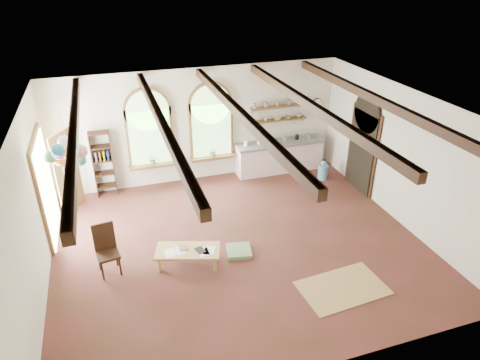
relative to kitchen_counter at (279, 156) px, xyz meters
name	(u,v)px	position (x,y,z in m)	size (l,w,h in m)	color
floor	(239,244)	(-2.30, -3.20, -0.48)	(8.00, 8.00, 0.00)	#5E2926
ceiling_beams	(239,112)	(-2.30, -3.20, 2.62)	(6.20, 6.80, 0.18)	#321F0F
window_left	(150,131)	(-3.70, 0.23, 1.16)	(1.30, 0.28, 2.20)	brown
window_right	(211,124)	(-2.00, 0.23, 1.16)	(1.30, 0.28, 2.20)	brown
left_doorway	(46,189)	(-6.25, -1.40, 0.67)	(0.10, 1.90, 2.50)	brown
right_doorway	(362,152)	(1.65, -1.70, 0.62)	(0.10, 1.30, 2.40)	black
kitchen_counter	(279,156)	(0.00, 0.00, 0.00)	(2.68, 0.62, 0.94)	#F5CFD2
wall_shelf_lower	(279,120)	(0.00, 0.18, 1.07)	(1.70, 0.24, 0.04)	brown
wall_shelf_upper	(279,107)	(0.00, 0.18, 1.47)	(1.70, 0.24, 0.04)	brown
wall_clock	(317,103)	(1.25, 0.25, 1.42)	(0.32, 0.32, 0.04)	black
bookshelf	(103,164)	(-5.00, 0.12, 0.42)	(0.53, 0.32, 1.80)	#321F0F
coffee_table	(188,252)	(-3.53, -3.55, -0.14)	(1.44, 0.97, 0.38)	tan
side_chair	(109,259)	(-5.10, -3.28, -0.16)	(0.49, 0.49, 1.08)	#321F0F
floor_mat	(343,288)	(-0.82, -5.20, -0.47)	(1.66, 1.03, 0.02)	tan
floor_cushion	(239,251)	(-2.40, -3.50, -0.43)	(0.52, 0.52, 0.09)	#65865C
water_jug_a	(303,159)	(0.80, 0.00, -0.20)	(0.33, 0.33, 0.64)	#538EB3
water_jug_b	(323,171)	(1.00, -0.90, -0.23)	(0.30, 0.30, 0.57)	#538EB3
balloon_cluster	(68,154)	(-5.55, -2.40, 1.86)	(0.86, 0.96, 1.16)	white
table_book	(179,248)	(-3.70, -3.43, -0.09)	(0.17, 0.25, 0.02)	olive
tablet	(200,250)	(-3.29, -3.64, -0.09)	(0.16, 0.23, 0.01)	black
potted_plant_left	(153,159)	(-3.70, 0.12, 0.37)	(0.27, 0.23, 0.30)	#598C4C
potted_plant_right	(213,151)	(-2.00, 0.12, 0.37)	(0.27, 0.23, 0.30)	#598C4C
shelf_cup_a	(254,120)	(-0.75, 0.18, 1.14)	(0.12, 0.10, 0.10)	white
shelf_cup_b	(266,119)	(-0.40, 0.18, 1.14)	(0.10, 0.10, 0.09)	beige
shelf_bowl_a	(277,119)	(-0.05, 0.18, 1.12)	(0.22, 0.22, 0.05)	beige
shelf_bowl_b	(288,117)	(0.30, 0.18, 1.12)	(0.20, 0.20, 0.06)	#8C664C
shelf_vase	(299,114)	(0.65, 0.18, 1.19)	(0.18, 0.18, 0.19)	slate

